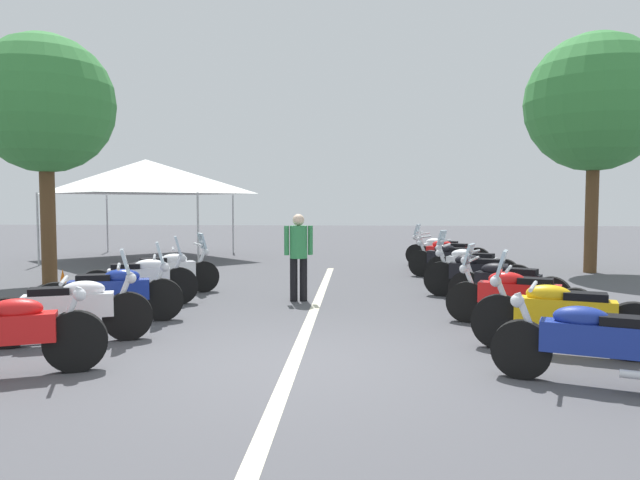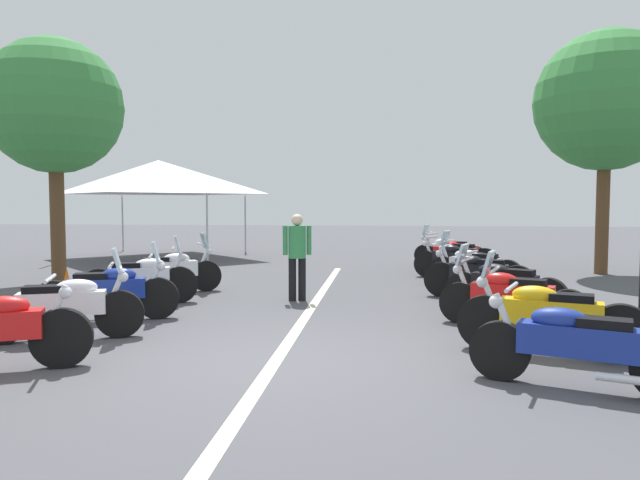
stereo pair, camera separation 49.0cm
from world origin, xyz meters
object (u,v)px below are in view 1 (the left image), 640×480
bystander_1 (299,250)px  roadside_tree_1 (595,103)px  motorcycle_left_row_3 (141,279)px  motorcycle_right_row_8 (440,250)px  motorcycle_right_row_6 (451,259)px  traffic_cone_1 (63,287)px  event_tent (146,177)px  roadside_tree_0 (45,105)px  motorcycle_right_row_4 (477,274)px  motorcycle_left_row_1 (72,308)px  motorcycle_right_row_1 (562,315)px  motorcycle_left_row_4 (167,271)px  motorcycle_left_row_2 (112,292)px  motorcycle_right_row_5 (470,266)px  motorcycle_right_row_0 (598,342)px  motorcycle_right_row_2 (517,295)px  motorcycle_right_row_3 (506,285)px  motorcycle_right_row_7 (448,254)px

bystander_1 → roadside_tree_1: roadside_tree_1 is taller
motorcycle_left_row_3 → motorcycle_right_row_8: size_ratio=1.00×
motorcycle_right_row_6 → traffic_cone_1: 8.48m
motorcycle_right_row_6 → event_tent: bearing=1.5°
roadside_tree_0 → motorcycle_right_row_4: bearing=-98.6°
motorcycle_left_row_1 → motorcycle_right_row_8: bearing=36.2°
roadside_tree_0 → roadside_tree_1: bearing=-77.1°
motorcycle_left_row_3 → motorcycle_right_row_1: motorcycle_right_row_1 is taller
motorcycle_left_row_4 → roadside_tree_0: size_ratio=0.36×
motorcycle_left_row_2 → motorcycle_right_row_5: size_ratio=1.13×
motorcycle_right_row_5 → motorcycle_left_row_2: bearing=60.7°
motorcycle_right_row_0 → motorcycle_right_row_2: motorcycle_right_row_2 is taller
motorcycle_left_row_2 → motorcycle_right_row_5: 7.34m
motorcycle_left_row_1 → motorcycle_right_row_8: (9.58, -6.01, -0.01)m
motorcycle_right_row_4 → event_tent: bearing=-20.2°
motorcycle_left_row_1 → motorcycle_right_row_3: (2.57, -6.12, -0.01)m
motorcycle_right_row_3 → bystander_1: bearing=15.3°
roadside_tree_1 → motorcycle_right_row_7: bearing=92.6°
motorcycle_right_row_0 → motorcycle_right_row_5: 6.80m
motorcycle_left_row_1 → roadside_tree_0: 7.13m
motorcycle_right_row_6 → motorcycle_right_row_8: bearing=-64.6°
roadside_tree_0 → event_tent: size_ratio=1.06×
event_tent → motorcycle_left_row_4: bearing=-157.2°
motorcycle_left_row_1 → bystander_1: size_ratio=1.23×
motorcycle_right_row_1 → roadside_tree_1: roadside_tree_1 is taller
roadside_tree_0 → motorcycle_right_row_6: bearing=-80.7°
motorcycle_right_row_6 → motorcycle_right_row_8: motorcycle_right_row_8 is taller
motorcycle_right_row_2 → motorcycle_right_row_6: motorcycle_right_row_2 is taller
traffic_cone_1 → roadside_tree_1: roadside_tree_1 is taller
motorcycle_right_row_1 → roadside_tree_0: 11.31m
motorcycle_right_row_0 → motorcycle_right_row_6: (8.23, 0.11, 0.01)m
roadside_tree_0 → motorcycle_left_row_1: bearing=-149.2°
motorcycle_right_row_7 → roadside_tree_1: 5.34m
motorcycle_right_row_3 → motorcycle_right_row_8: motorcycle_right_row_8 is taller
traffic_cone_1 → motorcycle_right_row_0: bearing=-119.7°
traffic_cone_1 → event_tent: (8.36, 1.51, 2.36)m
motorcycle_right_row_6 → motorcycle_left_row_2: bearing=70.9°
motorcycle_right_row_5 → motorcycle_right_row_2: bearing=115.6°
motorcycle_right_row_3 → motorcycle_right_row_5: size_ratio=0.98×
motorcycle_left_row_4 → motorcycle_right_row_3: 6.39m
motorcycle_right_row_5 → motorcycle_right_row_0: bearing=116.3°
motorcycle_right_row_0 → motorcycle_right_row_4: size_ratio=0.99×
motorcycle_right_row_1 → motorcycle_right_row_4: 4.10m
motorcycle_left_row_2 → event_tent: (10.02, 3.13, 2.18)m
motorcycle_left_row_1 → motorcycle_right_row_7: bearing=31.8°
motorcycle_left_row_3 → motorcycle_right_row_0: (-4.17, -6.14, -0.03)m
motorcycle_left_row_2 → motorcycle_right_row_6: size_ratio=1.05×
roadside_tree_0 → motorcycle_right_row_7: bearing=-73.2°
motorcycle_right_row_4 → event_tent: (7.35, 9.08, 2.18)m
motorcycle_right_row_0 → motorcycle_right_row_8: bearing=-68.9°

